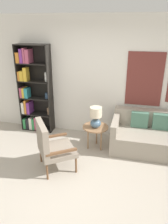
% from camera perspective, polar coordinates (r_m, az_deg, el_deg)
% --- Properties ---
extents(ground_plane, '(14.00, 14.00, 0.00)m').
position_cam_1_polar(ground_plane, '(3.84, -4.74, -18.69)').
color(ground_plane, '#B2A899').
extents(wall_back, '(6.40, 0.08, 2.70)m').
position_cam_1_polar(wall_back, '(4.98, 2.66, 8.85)').
color(wall_back, white).
rests_on(wall_back, ground_plane).
extents(bookshelf, '(0.77, 0.30, 2.08)m').
position_cam_1_polar(bookshelf, '(5.38, -13.48, 5.29)').
color(bookshelf, black).
rests_on(bookshelf, ground_plane).
extents(armchair, '(0.86, 0.87, 0.94)m').
position_cam_1_polar(armchair, '(3.96, -8.86, -8.33)').
color(armchair, brown).
rests_on(armchair, ground_plane).
extents(couch, '(2.00, 0.94, 0.77)m').
position_cam_1_polar(couch, '(4.86, 19.30, -6.22)').
color(couch, '#9E9384').
rests_on(couch, ground_plane).
extents(side_table, '(0.54, 0.54, 0.50)m').
position_cam_1_polar(side_table, '(4.60, 3.01, -4.36)').
color(side_table, '#99704C').
rests_on(side_table, ground_plane).
extents(table_lamp, '(0.25, 0.25, 0.45)m').
position_cam_1_polar(table_lamp, '(4.44, 3.09, -1.28)').
color(table_lamp, slate).
rests_on(table_lamp, side_table).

